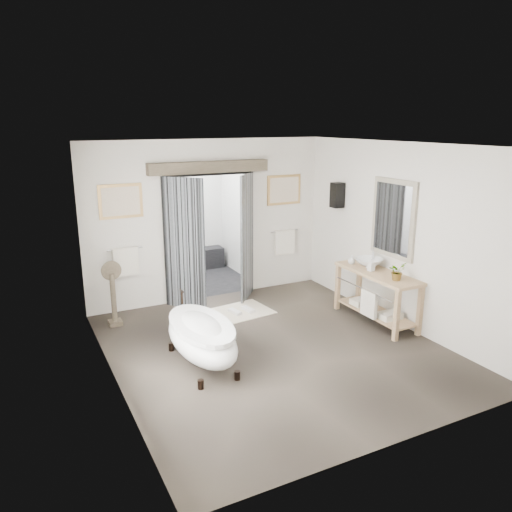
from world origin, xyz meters
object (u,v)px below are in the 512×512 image
vanity (376,293)px  basin (369,263)px  clawfoot_tub (202,337)px  rug (236,313)px

vanity → basin: size_ratio=3.48×
clawfoot_tub → basin: size_ratio=3.67×
basin → vanity: bearing=-88.1°
clawfoot_tub → rug: 1.94m
basin → clawfoot_tub: bearing=-161.3°
clawfoot_tub → vanity: size_ratio=1.06×
clawfoot_tub → vanity: 3.07m
rug → basin: bearing=-29.6°
rug → basin: 2.40m
clawfoot_tub → rug: size_ratio=1.41×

